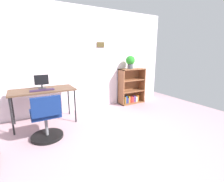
{
  "coord_description": "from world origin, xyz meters",
  "views": [
    {
      "loc": [
        -1.1,
        -1.68,
        1.4
      ],
      "look_at": [
        0.52,
        1.17,
        0.63
      ],
      "focal_mm": 26.01,
      "sensor_mm": 36.0,
      "label": 1
    }
  ],
  "objects_px": {
    "office_chair": "(46,120)",
    "bookshelf_low": "(131,88)",
    "keyboard": "(42,90)",
    "monitor": "(42,81)",
    "potted_plant_on_shelf": "(130,61)",
    "desk": "(43,92)"
  },
  "relations": [
    {
      "from": "keyboard",
      "to": "bookshelf_low",
      "type": "relative_size",
      "value": 0.44
    },
    {
      "from": "monitor",
      "to": "keyboard",
      "type": "xyz_separation_m",
      "value": [
        -0.02,
        -0.2,
        -0.13
      ]
    },
    {
      "from": "keyboard",
      "to": "monitor",
      "type": "bearing_deg",
      "value": 83.17
    },
    {
      "from": "desk",
      "to": "keyboard",
      "type": "height_order",
      "value": "keyboard"
    },
    {
      "from": "monitor",
      "to": "office_chair",
      "type": "height_order",
      "value": "monitor"
    },
    {
      "from": "keyboard",
      "to": "potted_plant_on_shelf",
      "type": "height_order",
      "value": "potted_plant_on_shelf"
    },
    {
      "from": "desk",
      "to": "office_chair",
      "type": "height_order",
      "value": "office_chair"
    },
    {
      "from": "desk",
      "to": "monitor",
      "type": "relative_size",
      "value": 4.36
    },
    {
      "from": "office_chair",
      "to": "monitor",
      "type": "bearing_deg",
      "value": 84.97
    },
    {
      "from": "desk",
      "to": "potted_plant_on_shelf",
      "type": "bearing_deg",
      "value": 5.81
    },
    {
      "from": "keyboard",
      "to": "potted_plant_on_shelf",
      "type": "xyz_separation_m",
      "value": [
        2.27,
        0.34,
        0.46
      ]
    },
    {
      "from": "office_chair",
      "to": "bookshelf_low",
      "type": "relative_size",
      "value": 0.8
    },
    {
      "from": "keyboard",
      "to": "bookshelf_low",
      "type": "height_order",
      "value": "bookshelf_low"
    },
    {
      "from": "keyboard",
      "to": "potted_plant_on_shelf",
      "type": "bearing_deg",
      "value": 8.53
    },
    {
      "from": "monitor",
      "to": "bookshelf_low",
      "type": "xyz_separation_m",
      "value": [
        2.32,
        0.2,
        -0.41
      ]
    },
    {
      "from": "monitor",
      "to": "potted_plant_on_shelf",
      "type": "relative_size",
      "value": 0.78
    },
    {
      "from": "bookshelf_low",
      "to": "desk",
      "type": "bearing_deg",
      "value": -172.97
    },
    {
      "from": "keyboard",
      "to": "office_chair",
      "type": "bearing_deg",
      "value": -94.4
    },
    {
      "from": "keyboard",
      "to": "office_chair",
      "type": "height_order",
      "value": "office_chair"
    },
    {
      "from": "keyboard",
      "to": "office_chair",
      "type": "xyz_separation_m",
      "value": [
        -0.04,
        -0.58,
        -0.38
      ]
    },
    {
      "from": "office_chair",
      "to": "potted_plant_on_shelf",
      "type": "xyz_separation_m",
      "value": [
        2.31,
        0.92,
        0.84
      ]
    },
    {
      "from": "bookshelf_low",
      "to": "potted_plant_on_shelf",
      "type": "xyz_separation_m",
      "value": [
        -0.07,
        -0.06,
        0.74
      ]
    }
  ]
}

